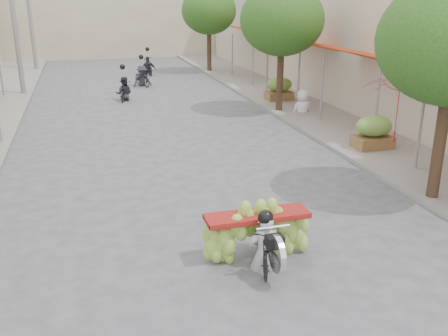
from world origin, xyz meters
TOP-DOWN VIEW (x-y plane):
  - sidewalk_right at (7.00, 15.00)m, footprint 4.00×60.00m
  - shophouse_row_right at (11.99, 14.00)m, footprint 9.77×40.00m
  - far_building at (0.00, 38.00)m, footprint 20.00×6.00m
  - utility_pole_far at (-5.40, 21.00)m, footprint 0.60×0.24m
  - utility_pole_back at (-5.40, 30.00)m, footprint 0.60×0.24m
  - street_tree_mid at (5.40, 14.00)m, footprint 3.40×3.40m
  - street_tree_far at (5.40, 26.00)m, footprint 3.40×3.40m
  - produce_crate_mid at (6.20, 8.00)m, footprint 1.20×0.88m
  - produce_crate_far at (6.20, 16.00)m, footprint 1.20×0.88m
  - banana_motorbike at (0.36, 2.32)m, footprint 2.20×1.77m
  - market_umbrella at (6.23, 6.88)m, footprint 2.21×2.21m
  - pedestrian at (6.22, 13.42)m, footprint 0.96×0.61m
  - bg_motorbike_a at (-0.69, 18.37)m, footprint 0.89×1.57m
  - bg_motorbike_b at (0.61, 22.02)m, footprint 1.18×1.74m
  - bg_motorbike_c at (1.48, 26.04)m, footprint 1.00×1.84m

SIDE VIEW (x-z plane):
  - sidewalk_right at x=7.00m, z-range 0.00..0.12m
  - banana_motorbike at x=0.36m, z-range -0.31..1.64m
  - produce_crate_mid at x=6.20m, z-range 0.13..1.29m
  - produce_crate_far at x=6.20m, z-range 0.13..1.29m
  - bg_motorbike_a at x=-0.69m, z-range -0.21..1.74m
  - bg_motorbike_c at x=1.48m, z-range -0.20..1.75m
  - bg_motorbike_b at x=0.61m, z-range -0.13..1.82m
  - pedestrian at x=6.22m, z-range 0.12..1.98m
  - market_umbrella at x=6.23m, z-range 1.60..3.58m
  - shophouse_row_right at x=11.99m, z-range 0.00..6.00m
  - far_building at x=0.00m, z-range 0.00..7.00m
  - street_tree_mid at x=5.40m, z-range 1.16..6.41m
  - street_tree_far at x=5.40m, z-range 1.16..6.41m
  - utility_pole_far at x=-5.40m, z-range 0.03..8.03m
  - utility_pole_back at x=-5.40m, z-range 0.03..8.03m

